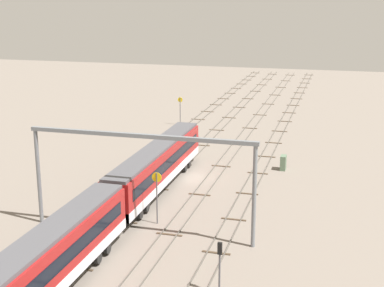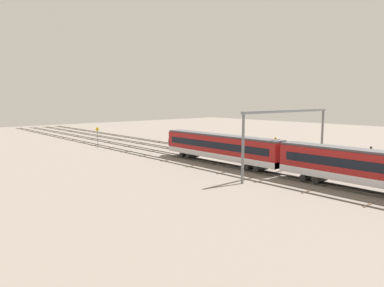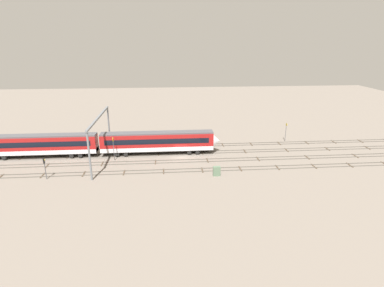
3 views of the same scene
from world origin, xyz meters
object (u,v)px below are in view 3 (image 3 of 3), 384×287
Objects in this scene: signal_light_trackside_departure at (45,166)px; overhead_gantry at (99,127)px; speed_sign_mid_trackside at (286,130)px; relay_cabinet at (217,171)px; speed_sign_near_foreground at (113,145)px.

overhead_gantry is at bearing 47.63° from signal_light_trackside_departure.
speed_sign_mid_trackside is at bearing 19.55° from signal_light_trackside_departure.
speed_sign_mid_trackside is 2.57× the size of relay_cabinet.
relay_cabinet is at bearing -136.46° from speed_sign_mid_trackside.
overhead_gantry is 4.14× the size of speed_sign_near_foreground.
relay_cabinet is at bearing -24.18° from overhead_gantry.
relay_cabinet is (22.39, -10.05, -6.10)m from overhead_gantry.
signal_light_trackside_departure is (-50.65, -17.98, -0.34)m from speed_sign_mid_trackside.
speed_sign_mid_trackside is (42.50, 9.05, -4.07)m from overhead_gantry.
overhead_gantry is at bearing 167.05° from speed_sign_near_foreground.
relay_cabinet is (-20.10, -19.10, -2.03)m from speed_sign_mid_trackside.
speed_sign_mid_trackside reaches higher than signal_light_trackside_departure.
signal_light_trackside_departure is at bearing -142.08° from speed_sign_near_foreground.
speed_sign_mid_trackside is 27.81m from relay_cabinet.
relay_cabinet is at bearing -25.52° from speed_sign_near_foreground.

